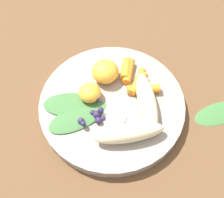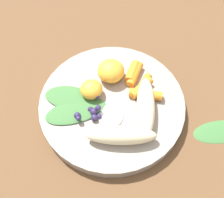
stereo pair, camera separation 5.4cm
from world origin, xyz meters
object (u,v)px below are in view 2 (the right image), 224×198
at_px(bowl, 112,105).
at_px(banana_peeled_left, 146,106).
at_px(kale_leaf_stray, 221,131).
at_px(banana_peeled_right, 121,135).
at_px(orange_segment_near, 91,89).

height_order(bowl, banana_peeled_left, banana_peeled_left).
relative_size(bowl, kale_leaf_stray, 2.61).
distance_m(banana_peeled_right, orange_segment_near, 0.11).
distance_m(banana_peeled_left, banana_peeled_right, 0.08).
bearing_deg(orange_segment_near, bowl, 70.88).
bearing_deg(bowl, banana_peeled_left, 77.62).
bearing_deg(orange_segment_near, banana_peeled_right, 35.13).
bearing_deg(banana_peeled_left, kale_leaf_stray, -99.64).
relative_size(orange_segment_near, kale_leaf_stray, 0.39).
height_order(bowl, orange_segment_near, orange_segment_near).
distance_m(bowl, orange_segment_near, 0.05).
bearing_deg(orange_segment_near, kale_leaf_stray, 79.42).
xyz_separation_m(bowl, banana_peeled_right, (0.08, 0.02, 0.03)).
height_order(banana_peeled_left, banana_peeled_right, same).
relative_size(banana_peeled_left, kale_leaf_stray, 1.15).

